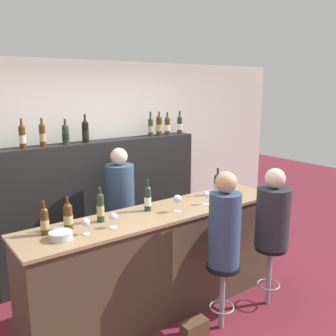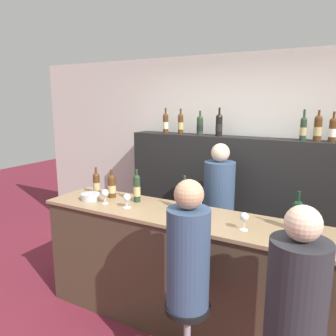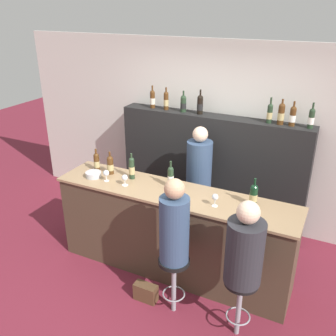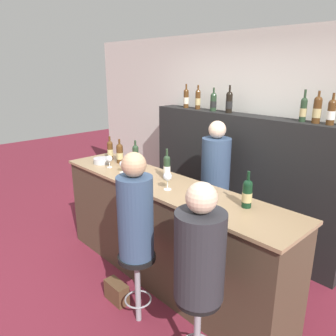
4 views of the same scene
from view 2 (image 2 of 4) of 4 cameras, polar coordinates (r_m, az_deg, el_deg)
The scene contains 24 objects.
wall_back at distance 4.14m, azimuth 12.32°, elevation 0.99°, with size 6.40×0.05×2.60m.
bar_counter at distance 3.09m, azimuth 3.26°, elevation -17.55°, with size 2.83×0.61×1.08m.
back_bar_cabinet at distance 4.05m, azimuth 11.09°, elevation -6.23°, with size 2.65×0.28×1.64m.
wine_bottle_counter_0 at distance 3.51m, azimuth -12.36°, elevation -2.63°, with size 0.07×0.07×0.29m.
wine_bottle_counter_1 at distance 3.39m, azimuth -9.75°, elevation -3.09°, with size 0.08×0.08×0.29m.
wine_bottle_counter_2 at distance 3.20m, azimuth -5.45°, elevation -3.48°, with size 0.07×0.07×0.32m.
wine_bottle_counter_3 at distance 2.95m, azimuth 2.86°, elevation -4.94°, with size 0.07×0.07×0.32m.
wine_bottle_counter_4 at distance 2.69m, azimuth 21.56°, elevation -7.61°, with size 0.08×0.08×0.31m.
wine_bottle_backbar_0 at distance 4.24m, azimuth -0.41°, elevation 7.87°, with size 0.07×0.07×0.32m.
wine_bottle_backbar_1 at distance 4.14m, azimuth 2.21°, elevation 7.78°, with size 0.07×0.07×0.31m.
wine_bottle_backbar_2 at distance 4.03m, azimuth 5.59°, elevation 7.44°, with size 0.08×0.08×0.29m.
wine_bottle_backbar_3 at distance 3.93m, azimuth 8.88°, elevation 7.46°, with size 0.08×0.08×0.33m.
wine_bottle_backbar_4 at distance 3.71m, azimuth 22.49°, elevation 6.41°, with size 0.07×0.07×0.32m.
wine_bottle_backbar_5 at distance 3.70m, azimuth 24.63°, elevation 6.34°, with size 0.08×0.08×0.32m.
wine_bottle_backbar_6 at distance 3.69m, azimuth 26.75°, elevation 6.00°, with size 0.08×0.08×0.30m.
wine_glass_0 at distance 3.20m, azimuth -10.92°, elevation -4.39°, with size 0.07×0.07×0.14m.
wine_glass_1 at distance 3.05m, azimuth -7.18°, elevation -5.22°, with size 0.07×0.07×0.13m.
wine_glass_2 at distance 2.69m, azimuth 5.21°, elevation -6.75°, with size 0.08×0.08×0.17m.
wine_glass_3 at distance 2.58m, azimuth 13.13°, elevation -8.39°, with size 0.07×0.07×0.14m.
metal_bowl at distance 3.37m, azimuth -13.34°, elevation -4.86°, with size 0.19×0.19×0.06m.
bar_stool_left at distance 2.56m, azimuth 3.36°, elevation -25.55°, with size 0.32×0.32×0.66m.
guest_seated_left at distance 2.26m, azimuth 3.54°, elevation -14.29°, with size 0.29×0.29×0.89m.
guest_seated_right at distance 2.12m, azimuth 21.66°, elevation -18.41°, with size 0.34×0.34×0.83m.
bartender at distance 3.68m, azimuth 8.72°, elevation -9.24°, with size 0.33×0.33×1.61m.
Camera 2 is at (1.17, -2.15, 2.05)m, focal length 35.00 mm.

